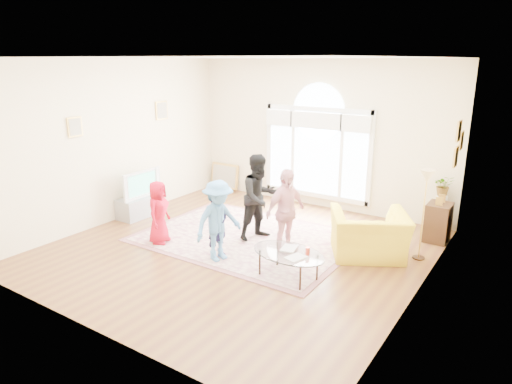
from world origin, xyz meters
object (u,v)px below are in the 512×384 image
Objects in this scene: coffee_table at (288,253)px; armchair at (369,235)px; area_rug at (248,238)px; tv_console at (141,206)px; television at (139,183)px.

armchair is (0.72, 1.41, -0.01)m from coffee_table.
area_rug is 3.60× the size of tv_console.
coffee_table is 1.06× the size of armchair.
television is 0.82× the size of armchair.
area_rug is 3.02× the size of armchair.
area_rug is 2.61m from tv_console.
area_rug is at bearing 152.85° from coffee_table.
armchair is (2.14, 0.43, 0.38)m from area_rug.
tv_console is at bearing -175.90° from area_rug.
area_rug is at bearing 4.12° from television.
tv_console is (-2.60, -0.19, 0.20)m from area_rug.
tv_console is 1.02× the size of television.
television is at bearing -22.45° from armchair.
television is at bearing -0.00° from tv_console.
area_rug is 3.66× the size of television.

